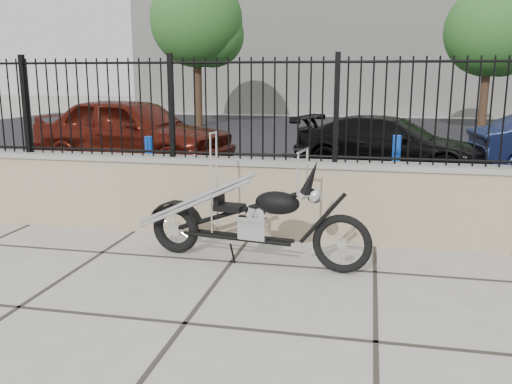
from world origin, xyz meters
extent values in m
plane|color=#99968E|center=(0.00, 0.00, 0.00)|extent=(90.00, 90.00, 0.00)
plane|color=black|center=(0.00, 12.50, 0.00)|extent=(30.00, 30.00, 0.00)
cube|color=gray|center=(0.00, 2.50, 0.48)|extent=(14.00, 0.36, 0.96)
cube|color=black|center=(0.00, 2.50, 1.56)|extent=(14.00, 0.08, 1.20)
cube|color=beige|center=(0.00, 26.50, 4.00)|extent=(22.00, 6.00, 8.00)
imported|color=#46110A|center=(-3.63, 7.06, 0.76)|extent=(4.74, 2.67, 1.52)
imported|color=black|center=(1.80, 7.46, 0.57)|extent=(4.23, 2.72, 1.14)
cylinder|color=blue|center=(-2.04, 4.17, 0.50)|extent=(0.16, 0.16, 1.01)
cylinder|color=#0C2EBE|center=(1.79, 4.61, 0.53)|extent=(0.13, 0.13, 1.07)
cylinder|color=#382619|center=(-5.24, 16.65, 1.64)|extent=(0.33, 0.33, 3.29)
sphere|color=#355F23|center=(-5.24, 16.65, 4.16)|extent=(3.51, 3.51, 3.51)
cylinder|color=#382619|center=(5.14, 16.10, 1.39)|extent=(0.28, 0.28, 2.79)
sphere|color=#266629|center=(5.14, 16.10, 3.53)|extent=(2.97, 2.97, 2.97)
camera|label=1|loc=(1.39, -3.82, 1.95)|focal=38.00mm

